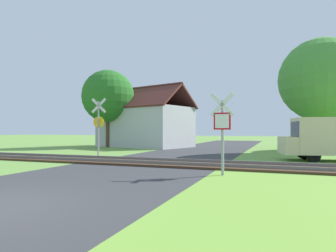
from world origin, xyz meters
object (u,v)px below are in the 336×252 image
stop_sign_near (222,127)px  house (145,126)px  crossing_sign_far (99,123)px  mail_truck (334,137)px  tree_left (108,96)px  tree_right (321,80)px

stop_sign_near → house: 18.68m
stop_sign_near → crossing_sign_far: crossing_sign_far is taller
house → mail_truck: size_ratio=1.91×
house → tree_left: size_ratio=1.37×
stop_sign_near → house: size_ratio=0.30×
crossing_sign_far → tree_left: (-5.33, 9.62, 2.77)m
tree_right → mail_truck: bearing=-90.5°
crossing_sign_far → house: size_ratio=0.35×
stop_sign_near → house: (-10.25, 15.62, 0.33)m
tree_right → tree_left: (-17.81, 1.79, -0.23)m
tree_right → mail_truck: size_ratio=1.51×
tree_right → crossing_sign_far: bearing=-147.9°
stop_sign_near → house: bearing=-54.0°
stop_sign_near → tree_right: (4.58, 12.05, 3.31)m
mail_truck → house: bearing=47.4°
house → tree_left: (-2.98, -1.78, 2.75)m
crossing_sign_far → tree_right: bearing=17.5°
crossing_sign_far → mail_truck: 12.76m
crossing_sign_far → tree_right: 15.04m
tree_right → tree_left: 17.90m
stop_sign_near → house: house is taller
house → tree_right: bearing=2.8°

